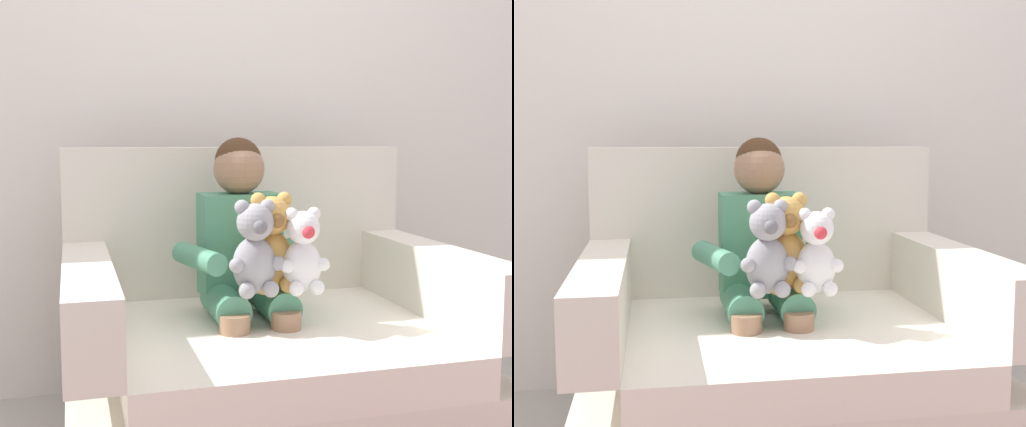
# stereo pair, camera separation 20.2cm
# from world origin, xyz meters

# --- Properties ---
(back_wall) EXTENTS (6.00, 0.10, 2.60)m
(back_wall) POSITION_xyz_m (0.00, 0.78, 1.30)
(back_wall) COLOR silver
(back_wall) RESTS_ON ground
(armchair) EXTENTS (1.26, 1.02, 0.99)m
(armchair) POSITION_xyz_m (0.00, 0.05, 0.31)
(armchair) COLOR silver
(armchair) RESTS_ON ground
(seated_child) EXTENTS (0.45, 0.39, 0.82)m
(seated_child) POSITION_xyz_m (-0.06, 0.09, 0.66)
(seated_child) COLOR #4C9370
(seated_child) RESTS_ON armchair
(plush_grey) EXTENTS (0.17, 0.14, 0.29)m
(plush_grey) POSITION_xyz_m (-0.07, -0.09, 0.69)
(plush_grey) COLOR #9E9EA3
(plush_grey) RESTS_ON armchair
(plush_honey) EXTENTS (0.18, 0.15, 0.31)m
(plush_honey) POSITION_xyz_m (-0.01, -0.04, 0.70)
(plush_honey) COLOR gold
(plush_honey) RESTS_ON armchair
(plush_white) EXTENTS (0.16, 0.13, 0.26)m
(plush_white) POSITION_xyz_m (0.08, -0.10, 0.68)
(plush_white) COLOR white
(plush_white) RESTS_ON armchair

